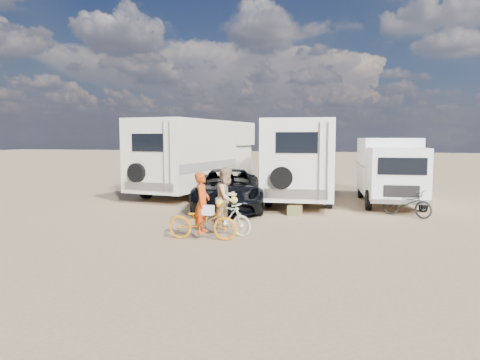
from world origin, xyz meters
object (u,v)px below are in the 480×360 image
(rv_main, at_px, (302,160))
(rv_left, at_px, (197,158))
(bike_man, at_px, (202,221))
(cooler, at_px, (216,209))
(bike_parked, at_px, (407,203))
(crate, at_px, (295,210))
(rider_man, at_px, (202,210))
(rider_woman, at_px, (227,205))
(bike_woman, at_px, (227,218))
(box_truck, at_px, (390,171))
(dark_suv, at_px, (228,189))

(rv_main, relative_size, rv_left, 1.15)
(rv_left, distance_m, bike_man, 9.50)
(cooler, bearing_deg, rv_main, 58.52)
(rv_main, height_order, rv_left, rv_left)
(bike_parked, height_order, crate, bike_parked)
(rv_left, height_order, rider_man, rv_left)
(bike_man, relative_size, rider_woman, 1.09)
(rv_main, xyz_separation_m, rider_man, (-1.46, -8.59, -0.87))
(bike_parked, bearing_deg, rider_man, 165.06)
(rv_main, xyz_separation_m, rider_woman, (-1.01, -7.88, -0.82))
(rider_woman, bearing_deg, bike_parked, -31.95)
(rider_woman, bearing_deg, rv_main, 10.20)
(bike_woman, distance_m, crate, 3.77)
(rv_main, bearing_deg, cooler, -120.26)
(bike_woman, bearing_deg, box_truck, -15.65)
(rv_left, relative_size, dark_suv, 1.47)
(crate, bearing_deg, rv_left, 139.57)
(rider_man, bearing_deg, rider_woman, -38.14)
(box_truck, relative_size, bike_woman, 3.55)
(crate, bearing_deg, bike_man, -113.03)
(rv_main, bearing_deg, rv_left, 173.36)
(rider_man, bearing_deg, bike_woman, -38.14)
(rv_left, xyz_separation_m, bike_woman, (3.97, -8.04, -1.25))
(box_truck, relative_size, bike_parked, 3.11)
(bike_woman, height_order, rider_woman, rider_woman)
(cooler, relative_size, crate, 1.16)
(rider_woman, height_order, bike_parked, rider_woman)
(dark_suv, relative_size, cooler, 10.58)
(box_truck, bearing_deg, cooler, -150.63)
(rider_man, bearing_deg, crate, -28.53)
(rv_main, xyz_separation_m, box_truck, (3.57, -0.86, -0.34))
(dark_suv, relative_size, bike_man, 2.91)
(bike_man, xyz_separation_m, bike_woman, (0.45, 0.71, -0.02))
(dark_suv, height_order, bike_man, dark_suv)
(dark_suv, height_order, rider_woman, rider_woman)
(bike_woman, relative_size, bike_parked, 0.88)
(box_truck, bearing_deg, rv_left, 168.15)
(rv_main, bearing_deg, dark_suv, -126.81)
(rider_man, bearing_deg, dark_suv, 3.92)
(rv_left, height_order, bike_man, rv_left)
(rv_left, bearing_deg, rider_man, -60.44)
(box_truck, distance_m, bike_parked, 2.90)
(bike_parked, xyz_separation_m, cooler, (-6.33, -1.31, -0.26))
(dark_suv, bearing_deg, bike_parked, -15.38)
(rv_left, xyz_separation_m, crate, (5.31, -4.52, -1.54))
(crate, bearing_deg, rider_man, -113.03)
(rv_left, distance_m, bike_parked, 9.81)
(rider_woman, xyz_separation_m, crate, (1.34, 3.51, -0.66))
(crate, bearing_deg, rv_main, 94.33)
(rv_main, xyz_separation_m, bike_man, (-1.46, -8.59, -1.18))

